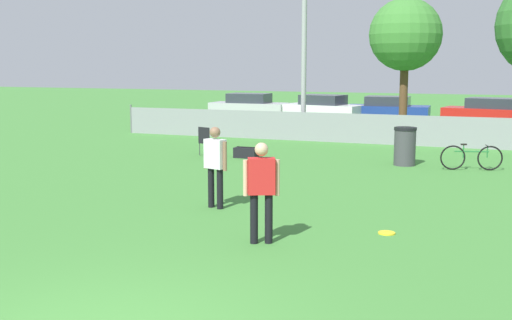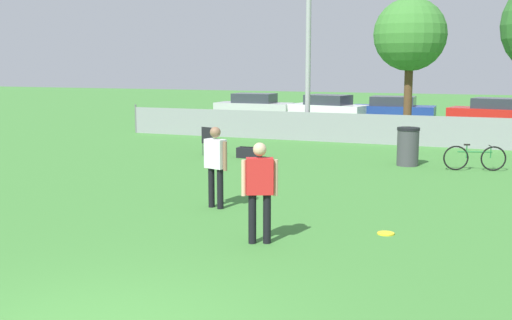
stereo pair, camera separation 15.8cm
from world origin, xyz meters
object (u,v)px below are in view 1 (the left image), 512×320
Objects in this scene: tree_near_pole at (405,35)px; parked_car_silver at (249,106)px; folding_chair_sideline at (207,140)px; trash_bin at (405,146)px; player_receiver_white at (215,161)px; frisbee_disc at (387,233)px; parked_car_blue at (387,109)px; light_pole at (304,7)px; bicycle_sideline at (471,157)px; parked_car_red at (494,112)px; parked_car_white at (323,108)px; player_thrower_red at (261,185)px; gear_bag_sideline at (246,153)px.

tree_near_pole is 11.69m from parked_car_silver.
trash_bin is (6.22, 0.32, 0.05)m from folding_chair_sideline.
frisbee_disc is at bearing 5.00° from player_receiver_white.
tree_near_pole is 1.30× the size of parked_car_blue.
player_receiver_white is 1.81× the size of folding_chair_sideline.
bicycle_sideline is at bearing -40.04° from light_pole.
bicycle_sideline is 0.34× the size of parked_car_red.
parked_car_white reaches higher than parked_car_blue.
parked_car_white is at bearing 100.11° from light_pole.
parked_car_blue is at bearing 70.85° from player_thrower_red.
parked_car_white is at bearing -165.49° from parked_car_red.
player_thrower_red is 24.32m from parked_car_silver.
parked_car_blue is (-3.89, 21.69, 0.64)m from frisbee_disc.
player_receiver_white is 21.32m from parked_car_red.
parked_car_silver is 12.37m from parked_car_red.
parked_car_red is (6.92, 13.98, 0.49)m from gear_bag_sideline.
tree_near_pole is at bearing 97.29° from bicycle_sideline.
player_receiver_white reaches higher than parked_car_white.
player_receiver_white is 1.02× the size of bicycle_sideline.
light_pole reaches higher than parked_car_white.
parked_car_red reaches higher than folding_chair_sideline.
tree_near_pole is 8.28m from parked_car_red.
frisbee_disc is at bearing -52.53° from gear_bag_sideline.
parked_car_white is at bearing 108.63° from frisbee_disc.
parked_car_silver reaches higher than bicycle_sideline.
frisbee_disc is 9.48m from gear_bag_sideline.
trash_bin is 14.48m from parked_car_white.
light_pole is 5.16× the size of player_receiver_white.
parked_car_silver is at bearing -170.49° from parked_car_white.
player_receiver_white is (-1.81, 2.09, 0.00)m from player_thrower_red.
frisbee_disc is at bearing -62.97° from parked_car_silver.
tree_near_pole is at bearing 97.92° from frisbee_disc.
parked_car_blue is at bearing 100.17° from frisbee_disc.
player_receiver_white is at bearing -80.64° from light_pole.
player_receiver_white is 0.39× the size of parked_car_white.
frisbee_disc is at bearing -82.51° from parked_car_red.
parked_car_white is at bearing 78.94° from player_thrower_red.
parked_car_white is (-5.02, 6.30, -3.35)m from tree_near_pole.
tree_near_pole is at bearing 99.86° from player_receiver_white.
parked_car_blue is (1.87, 14.17, 0.49)m from gear_bag_sideline.
light_pole reaches higher than parked_car_silver.
trash_bin reaches higher than gear_bag_sideline.
parked_car_blue is 0.87× the size of parked_car_red.
light_pole is 13.29m from player_receiver_white.
parked_car_blue reaches higher than frisbee_disc.
gear_bag_sideline is (-4.86, -0.31, -0.40)m from trash_bin.
parked_car_blue is at bearing 78.09° from light_pole.
player_thrower_red reaches higher than gear_bag_sideline.
tree_near_pole reaches higher than gear_bag_sideline.
folding_chair_sideline is at bearing 133.51° from frisbee_disc.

